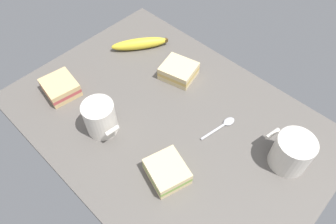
# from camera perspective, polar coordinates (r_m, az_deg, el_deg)

# --- Properties ---
(tabletop) EXTENTS (0.90, 0.64, 0.02)m
(tabletop) POSITION_cam_1_polar(r_m,az_deg,el_deg) (0.89, 0.00, -1.56)
(tabletop) COLOR #5B5651
(tabletop) RESTS_ON ground
(coffee_mug_black) EXTENTS (0.11, 0.09, 0.10)m
(coffee_mug_black) POSITION_cam_1_polar(r_m,az_deg,el_deg) (0.84, -12.52, -1.02)
(coffee_mug_black) COLOR silver
(coffee_mug_black) RESTS_ON tabletop
(coffee_mug_milky) EXTENTS (0.12, 0.10, 0.10)m
(coffee_mug_milky) POSITION_cam_1_polar(r_m,az_deg,el_deg) (0.82, 22.09, -6.95)
(coffee_mug_milky) COLOR silver
(coffee_mug_milky) RESTS_ON tabletop
(sandwich_main) EXTENTS (0.12, 0.11, 0.04)m
(sandwich_main) POSITION_cam_1_polar(r_m,az_deg,el_deg) (0.77, -0.17, -11.05)
(sandwich_main) COLOR beige
(sandwich_main) RESTS_ON tabletop
(sandwich_side) EXTENTS (0.12, 0.11, 0.04)m
(sandwich_side) POSITION_cam_1_polar(r_m,az_deg,el_deg) (0.98, 1.99, 7.66)
(sandwich_side) COLOR beige
(sandwich_side) RESTS_ON tabletop
(sandwich_extra) EXTENTS (0.11, 0.10, 0.04)m
(sandwich_extra) POSITION_cam_1_polar(r_m,az_deg,el_deg) (0.98, -19.43, 4.36)
(sandwich_extra) COLOR #DBB77A
(sandwich_extra) RESTS_ON tabletop
(banana) EXTENTS (0.14, 0.18, 0.04)m
(banana) POSITION_cam_1_polar(r_m,az_deg,el_deg) (1.08, -5.31, 12.57)
(banana) COLOR yellow
(banana) RESTS_ON tabletop
(spoon) EXTENTS (0.04, 0.12, 0.01)m
(spoon) POSITION_cam_1_polar(r_m,az_deg,el_deg) (0.88, 10.21, -2.44)
(spoon) COLOR silver
(spoon) RESTS_ON tabletop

